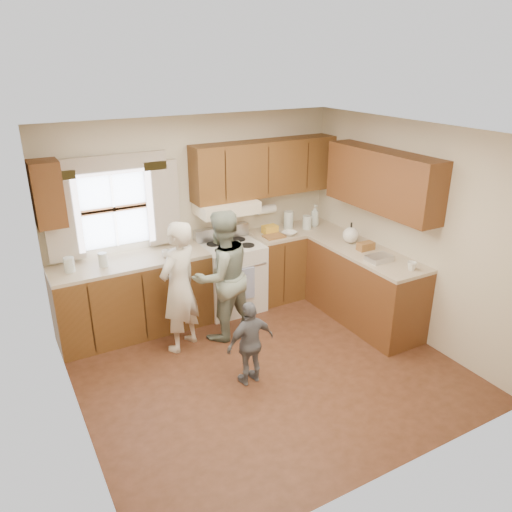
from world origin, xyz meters
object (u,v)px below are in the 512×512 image
stove (231,276)px  woman_left (179,287)px  woman_right (222,276)px  child (251,343)px

stove → woman_left: (-0.93, -0.59, 0.30)m
woman_left → woman_right: size_ratio=0.97×
woman_right → child: bearing=71.5°
woman_left → woman_right: woman_right is taller
stove → child: size_ratio=1.17×
woman_right → child: size_ratio=1.71×
woman_left → child: woman_left is taller
stove → woman_left: size_ratio=0.70×
stove → child: (-0.55, -1.56, -0.01)m
woman_right → child: 1.04m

